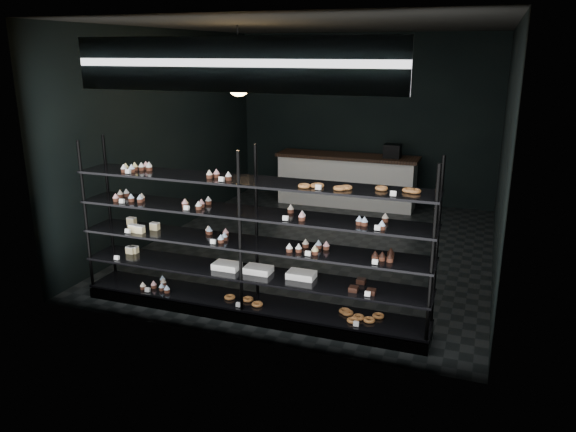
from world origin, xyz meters
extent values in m
cube|color=black|center=(0.00, 0.00, 0.01)|extent=(5.00, 6.00, 0.01)
cube|color=black|center=(0.00, 0.00, 3.20)|extent=(5.00, 6.00, 0.01)
cube|color=black|center=(0.00, 3.00, 1.60)|extent=(5.00, 0.01, 3.20)
cube|color=black|center=(0.00, -3.00, 1.60)|extent=(5.00, 0.01, 3.20)
cube|color=black|center=(-2.50, 0.00, 1.60)|extent=(0.01, 6.00, 3.20)
cube|color=black|center=(2.50, 0.00, 1.60)|extent=(0.01, 6.00, 3.20)
cube|color=black|center=(-0.06, -2.45, 0.06)|extent=(4.00, 0.50, 0.12)
cylinder|color=black|center=(-2.03, -2.67, 0.99)|extent=(0.04, 0.04, 1.85)
cylinder|color=black|center=(-2.03, -2.23, 0.99)|extent=(0.04, 0.04, 1.85)
cylinder|color=black|center=(-0.06, -2.67, 0.99)|extent=(0.04, 0.04, 1.85)
cylinder|color=black|center=(-0.06, -2.23, 0.99)|extent=(0.04, 0.04, 1.85)
cylinder|color=black|center=(1.91, -2.67, 0.99)|extent=(0.04, 0.04, 1.85)
cylinder|color=black|center=(1.91, -2.23, 0.99)|extent=(0.04, 0.04, 1.85)
cube|color=black|center=(-0.06, -2.45, 0.15)|extent=(4.00, 0.50, 0.03)
cube|color=black|center=(-0.06, -2.45, 0.50)|extent=(4.00, 0.50, 0.02)
cube|color=black|center=(-0.06, -2.45, 0.85)|extent=(4.00, 0.50, 0.02)
cube|color=black|center=(-0.06, -2.45, 1.20)|extent=(4.00, 0.50, 0.02)
cube|color=black|center=(-0.06, -2.45, 1.55)|extent=(4.00, 0.50, 0.02)
cube|color=white|center=(-1.41, -2.63, 1.59)|extent=(0.06, 0.04, 0.06)
cube|color=white|center=(-0.32, -2.63, 1.59)|extent=(0.06, 0.04, 0.06)
cube|color=white|center=(0.81, -2.63, 1.59)|extent=(0.05, 0.04, 0.06)
cube|color=white|center=(1.52, -2.63, 1.59)|extent=(0.06, 0.04, 0.06)
cube|color=white|center=(-1.54, -2.63, 1.24)|extent=(0.06, 0.04, 0.06)
cube|color=white|center=(-0.67, -2.63, 1.24)|extent=(0.05, 0.04, 0.06)
cube|color=white|center=(0.48, -2.63, 1.24)|extent=(0.05, 0.04, 0.06)
cube|color=white|center=(1.33, -2.63, 1.24)|extent=(0.06, 0.04, 0.06)
cube|color=white|center=(-1.48, -2.63, 0.89)|extent=(0.06, 0.04, 0.06)
cube|color=white|center=(-0.45, -2.63, 0.89)|extent=(0.06, 0.04, 0.06)
cube|color=white|center=(0.63, -2.63, 0.89)|extent=(0.05, 0.04, 0.06)
cube|color=white|center=(1.35, -2.63, 0.89)|extent=(0.06, 0.04, 0.06)
cube|color=white|center=(-1.66, -2.63, 0.54)|extent=(0.06, 0.04, 0.06)
cube|color=white|center=(1.26, -2.63, 0.54)|extent=(0.06, 0.04, 0.06)
cube|color=white|center=(-1.25, -2.63, 0.19)|extent=(0.06, 0.04, 0.06)
cube|color=white|center=(-0.14, -2.63, 0.19)|extent=(0.05, 0.04, 0.06)
cube|color=white|center=(1.19, -2.63, 0.19)|extent=(0.06, 0.04, 0.06)
cube|color=#0D1744|center=(0.00, -2.92, 2.75)|extent=(3.20, 0.04, 0.45)
cube|color=white|center=(0.00, -2.94, 2.75)|extent=(3.30, 0.02, 0.50)
cylinder|color=black|center=(-0.83, -0.95, 2.89)|extent=(0.01, 0.01, 0.58)
sphere|color=#FFB459|center=(-0.83, -0.95, 2.45)|extent=(0.31, 0.31, 0.31)
cube|color=beige|center=(-0.21, 2.50, 0.46)|extent=(2.58, 0.60, 0.92)
cube|color=black|center=(-0.21, 2.50, 0.95)|extent=(2.68, 0.65, 0.06)
cube|color=black|center=(0.63, 2.50, 1.10)|extent=(0.30, 0.30, 0.25)
camera|label=1|loc=(2.32, -7.74, 2.87)|focal=35.00mm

